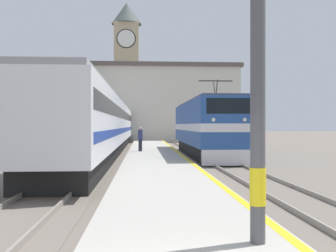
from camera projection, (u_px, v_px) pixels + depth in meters
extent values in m
plane|color=#70665B|center=(152.00, 150.00, 33.97)|extent=(200.00, 200.00, 0.00)
cube|color=#ADA89E|center=(153.00, 152.00, 28.98)|extent=(3.61, 140.00, 0.27)
cube|color=yellow|center=(175.00, 150.00, 29.09)|extent=(0.20, 140.00, 0.00)
cube|color=#70665B|center=(201.00, 154.00, 29.22)|extent=(2.83, 140.00, 0.02)
cube|color=gray|center=(192.00, 153.00, 29.17)|extent=(0.07, 140.00, 0.14)
cube|color=gray|center=(211.00, 153.00, 29.26)|extent=(0.07, 140.00, 0.14)
cube|color=#70665B|center=(104.00, 154.00, 28.75)|extent=(2.84, 140.00, 0.02)
cube|color=gray|center=(94.00, 153.00, 28.70)|extent=(0.07, 140.00, 0.14)
cube|color=gray|center=(114.00, 153.00, 28.79)|extent=(0.07, 140.00, 0.14)
cube|color=black|center=(206.00, 150.00, 27.15)|extent=(2.46, 13.62, 0.90)
cube|color=#23478C|center=(206.00, 123.00, 27.15)|extent=(2.90, 14.81, 2.77)
cube|color=silver|center=(206.00, 127.00, 27.15)|extent=(2.92, 14.83, 0.44)
cube|color=silver|center=(228.00, 158.00, 19.92)|extent=(2.75, 0.30, 0.81)
cube|color=black|center=(229.00, 106.00, 19.82)|extent=(2.32, 0.12, 0.80)
sphere|color=white|center=(213.00, 120.00, 19.73)|extent=(0.20, 0.20, 0.20)
sphere|color=white|center=(245.00, 120.00, 19.83)|extent=(0.20, 0.20, 0.20)
cube|color=#4C4C51|center=(206.00, 102.00, 27.15)|extent=(2.61, 14.07, 0.12)
cylinder|color=#333333|center=(217.00, 89.00, 23.10)|extent=(0.06, 0.63, 1.03)
cylinder|color=#333333|center=(214.00, 90.00, 23.80)|extent=(0.06, 0.63, 1.03)
cube|color=#262626|center=(216.00, 81.00, 23.45)|extent=(2.03, 0.08, 0.06)
cube|color=black|center=(112.00, 143.00, 36.80)|extent=(2.46, 50.58, 0.90)
cube|color=silver|center=(112.00, 123.00, 36.80)|extent=(2.90, 52.69, 2.88)
cube|color=black|center=(112.00, 117.00, 36.80)|extent=(2.92, 51.64, 0.64)
cube|color=navy|center=(112.00, 129.00, 36.80)|extent=(2.92, 51.64, 0.36)
cube|color=gray|center=(112.00, 107.00, 36.79)|extent=(2.67, 52.69, 0.20)
cylinder|color=yellow|center=(258.00, 186.00, 6.24)|extent=(0.26, 0.26, 0.60)
cylinder|color=#23232D|center=(140.00, 145.00, 28.05)|extent=(0.26, 0.26, 0.83)
cylinder|color=navy|center=(140.00, 135.00, 28.05)|extent=(0.34, 0.34, 0.69)
sphere|color=tan|center=(140.00, 128.00, 28.05)|extent=(0.22, 0.22, 0.22)
cube|color=tan|center=(127.00, 81.00, 62.11)|extent=(3.80, 3.80, 18.10)
cylinder|color=black|center=(126.00, 38.00, 60.18)|extent=(2.96, 0.06, 2.96)
cylinder|color=white|center=(126.00, 38.00, 60.15)|extent=(2.66, 0.10, 2.66)
cone|color=#47514C|center=(127.00, 14.00, 62.09)|extent=(4.75, 4.75, 3.42)
cube|color=beige|center=(123.00, 105.00, 51.91)|extent=(29.81, 7.32, 9.48)
cube|color=#564C47|center=(123.00, 68.00, 51.90)|extent=(30.41, 7.92, 0.50)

